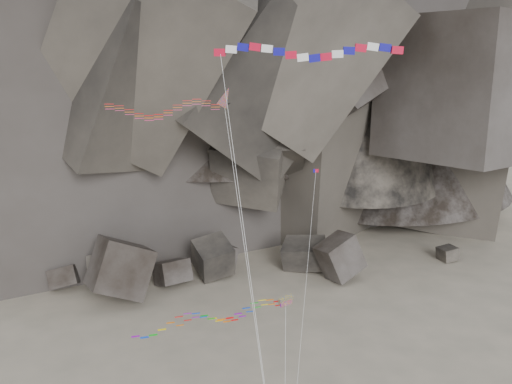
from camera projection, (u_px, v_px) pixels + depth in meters
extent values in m
cube|color=#47423F|center=(218.00, 261.00, 86.15)|extent=(6.10, 6.25, 5.26)
cube|color=#47423F|center=(172.00, 275.00, 81.77)|extent=(5.94, 6.02, 4.19)
cube|color=#47423F|center=(340.00, 263.00, 83.15)|extent=(7.95, 5.83, 7.45)
cube|color=#47423F|center=(448.00, 254.00, 91.76)|extent=(3.21, 3.10, 2.41)
cube|color=#47423F|center=(110.00, 274.00, 82.06)|extent=(6.36, 6.35, 5.79)
cube|color=#47423F|center=(121.00, 278.00, 75.92)|extent=(10.16, 9.29, 9.73)
cube|color=#47423F|center=(213.00, 264.00, 83.93)|extent=(6.41, 7.46, 6.85)
cube|color=#47423F|center=(304.00, 258.00, 87.72)|extent=(8.12, 7.56, 5.40)
cube|color=#47423F|center=(64.00, 282.00, 79.93)|extent=(4.29, 3.59, 4.14)
cylinder|color=silver|center=(251.00, 292.00, 42.92)|extent=(1.80, 16.85, 27.33)
cube|color=red|center=(220.00, 52.00, 41.90)|extent=(0.92, 0.72, 0.55)
cube|color=white|center=(231.00, 49.00, 41.77)|extent=(0.96, 0.73, 0.61)
cube|color=#110D92|center=(243.00, 47.00, 41.62)|extent=(0.99, 0.73, 0.65)
cube|color=red|center=(255.00, 47.00, 41.46)|extent=(0.99, 0.73, 0.65)
cube|color=white|center=(267.00, 49.00, 41.34)|extent=(0.97, 0.73, 0.62)
cube|color=#110D92|center=(279.00, 52.00, 41.26)|extent=(0.93, 0.72, 0.56)
cube|color=red|center=(291.00, 55.00, 41.23)|extent=(0.95, 0.73, 0.60)
cube|color=white|center=(303.00, 57.00, 41.23)|extent=(0.98, 0.73, 0.64)
cube|color=#110D92|center=(314.00, 58.00, 41.26)|extent=(0.99, 0.73, 0.66)
cube|color=red|center=(326.00, 57.00, 41.29)|extent=(0.98, 0.73, 0.63)
cube|color=white|center=(337.00, 54.00, 41.30)|extent=(0.94, 0.72, 0.58)
cube|color=#110D92|center=(349.00, 51.00, 41.29)|extent=(0.95, 0.72, 0.58)
cube|color=red|center=(361.00, 48.00, 41.25)|extent=(0.98, 0.73, 0.63)
cube|color=white|center=(373.00, 47.00, 41.19)|extent=(0.99, 0.73, 0.66)
cube|color=#110D92|center=(385.00, 48.00, 41.11)|extent=(0.98, 0.73, 0.64)
cube|color=red|center=(397.00, 50.00, 41.01)|extent=(0.95, 0.73, 0.59)
cylinder|color=silver|center=(251.00, 281.00, 39.97)|extent=(2.59, 11.79, 31.20)
cube|color=gold|center=(286.00, 299.00, 50.18)|extent=(1.38, 0.91, 0.77)
cube|color=#0CB219|center=(286.00, 303.00, 50.07)|extent=(1.15, 0.71, 0.53)
cube|color=red|center=(316.00, 171.00, 50.33)|extent=(0.47, 0.10, 0.30)
cube|color=#110D92|center=(314.00, 171.00, 50.32)|extent=(0.17, 0.06, 0.31)
cylinder|color=silver|center=(302.00, 326.00, 44.29)|extent=(6.37, 16.76, 21.05)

